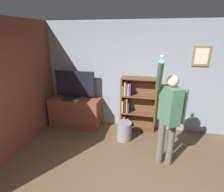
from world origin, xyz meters
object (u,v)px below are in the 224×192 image
object	(u,v)px
person	(169,114)
waste_bin	(124,131)
television	(75,84)
game_console	(68,98)
bookshelf	(135,105)

from	to	relation	value
person	waste_bin	xyz separation A→B (m)	(-0.87, 0.65, -0.83)
person	waste_bin	distance (m)	1.37
television	game_console	size ratio (longest dim) A/B	4.55
game_console	person	size ratio (longest dim) A/B	0.11
bookshelf	waste_bin	size ratio (longest dim) A/B	3.10
person	game_console	bearing A→B (deg)	-138.63
television	waste_bin	world-z (taller)	television
television	waste_bin	xyz separation A→B (m)	(1.39, -0.50, -0.93)
game_console	bookshelf	distance (m)	1.71
television	bookshelf	size ratio (longest dim) A/B	0.76
television	bookshelf	bearing A→B (deg)	2.52
television	person	xyz separation A→B (m)	(2.26, -1.15, -0.09)
waste_bin	bookshelf	bearing A→B (deg)	73.08
person	waste_bin	world-z (taller)	person
television	person	world-z (taller)	person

